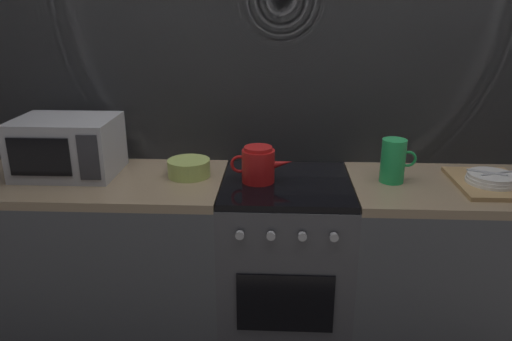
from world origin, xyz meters
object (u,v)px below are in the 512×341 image
kettle (258,165)px  dish_pile (490,181)px  mixing_bowl (189,168)px  stove_unit (285,267)px  pitcher (393,161)px  microwave (67,146)px

kettle → dish_pile: (1.04, -0.01, -0.06)m
mixing_bowl → stove_unit: bearing=-6.5°
kettle → dish_pile: bearing=-0.5°
kettle → mixing_bowl: size_ratio=1.42×
kettle → pitcher: size_ratio=1.42×
stove_unit → pitcher: size_ratio=4.50×
kettle → mixing_bowl: (-0.33, 0.06, -0.04)m
stove_unit → mixing_bowl: size_ratio=4.50×
kettle → dish_pile: kettle is taller
stove_unit → kettle: 0.55m
pitcher → mixing_bowl: bearing=178.1°
microwave → dish_pile: size_ratio=1.15×
pitcher → dish_pile: pitcher is taller
stove_unit → kettle: kettle is taller
mixing_bowl → pitcher: 0.94m
stove_unit → microwave: (-1.04, 0.06, 0.59)m
mixing_bowl → kettle: bearing=-10.2°
stove_unit → pitcher: 0.73m
microwave → dish_pile: 1.95m
microwave → pitcher: 1.52m
dish_pile → microwave: bearing=177.7°
stove_unit → microwave: 1.19m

